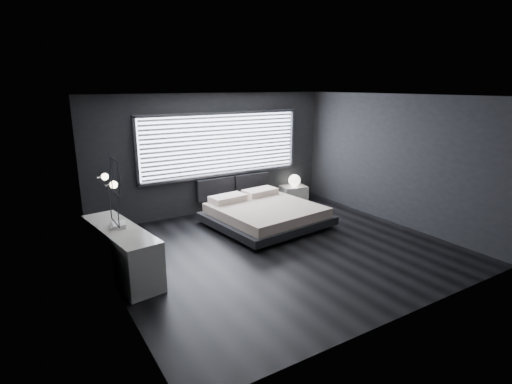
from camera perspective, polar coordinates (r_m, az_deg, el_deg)
room at (r=7.19m, az=3.55°, el=2.34°), size 6.04×6.00×2.80m
window at (r=9.53m, az=-4.81°, el=6.77°), size 4.14×0.09×1.52m
headboard at (r=9.80m, az=-3.17°, el=0.84°), size 1.96×0.16×0.52m
sconce_near at (r=6.05m, az=-19.69°, el=0.99°), size 0.18×0.11×0.11m
sconce_far at (r=6.63m, az=-20.80°, el=2.05°), size 0.18×0.11×0.11m
wall_art_upper at (r=5.41m, az=-19.51°, el=2.11°), size 0.01×0.48×0.48m
wall_art_lower at (r=5.76m, az=-19.64°, el=-1.98°), size 0.01×0.48×0.48m
bed at (r=8.71m, az=1.29°, el=-3.04°), size 2.48×2.39×0.58m
nightstand at (r=10.68m, az=5.30°, el=-0.11°), size 0.73×0.64×0.38m
orb_lamp at (r=10.57m, az=5.51°, el=1.67°), size 0.32×0.32×0.32m
dresser at (r=6.82m, az=-18.66°, el=-8.01°), size 0.84×2.05×0.80m
book_stack at (r=6.73m, az=-19.07°, el=-4.48°), size 0.29×0.35×0.06m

